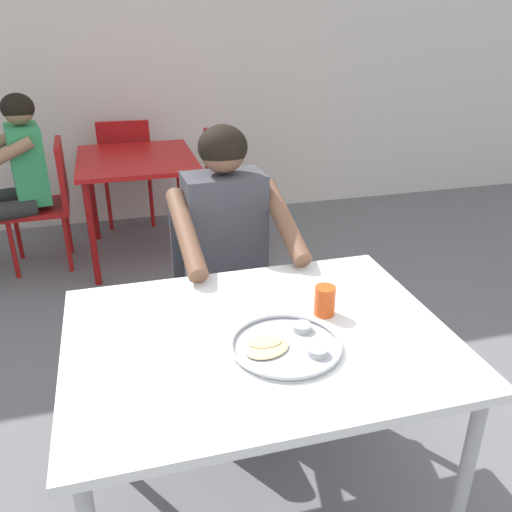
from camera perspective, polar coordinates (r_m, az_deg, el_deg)
The scene contains 11 objects.
back_wall at distance 4.60m, azimuth -11.07°, elevation 24.80°, with size 12.00×0.12×3.40m, color silver.
table_foreground at distance 1.73m, azimuth 0.29°, elevation -10.30°, with size 1.19×0.90×0.75m.
thali_tray at distance 1.63m, azimuth 3.14°, elevation -9.34°, with size 0.34×0.34×0.03m.
drinking_cup at distance 1.78m, azimuth 7.32°, elevation -4.64°, with size 0.07×0.07×0.10m.
chair_foreground at distance 2.59m, azimuth -3.86°, elevation -2.36°, with size 0.45×0.43×0.84m.
diner_foreground at distance 2.29m, azimuth -2.72°, elevation 0.78°, with size 0.51×0.57×1.25m.
table_background_red at distance 3.88m, azimuth -12.53°, elevation 8.95°, with size 0.79×0.92×0.74m.
chair_red_left at distance 3.96m, azimuth -21.23°, elevation 5.89°, with size 0.44×0.43×0.87m.
chair_red_right at distance 4.00m, azimuth -3.02°, elevation 7.89°, with size 0.42×0.45×0.87m.
chair_red_far at distance 4.54m, azimuth -13.59°, elevation 9.36°, with size 0.44×0.46×0.89m.
patron_background at distance 3.89m, azimuth -24.39°, elevation 8.37°, with size 0.60×0.57×1.19m.
Camera 1 is at (-0.42, -1.27, 1.68)m, focal length 37.63 mm.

